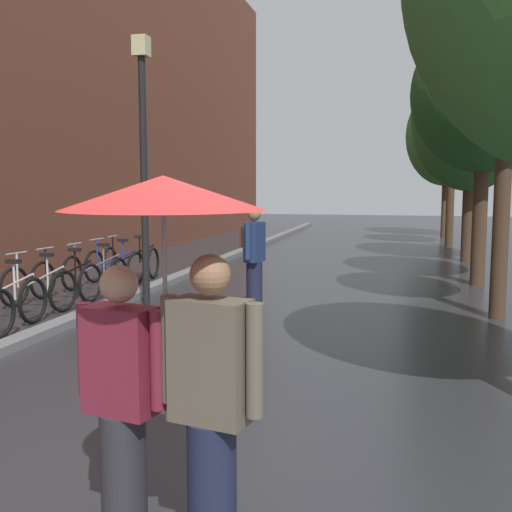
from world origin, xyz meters
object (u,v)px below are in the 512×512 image
at_px(street_tree_2, 485,94).
at_px(parked_bicycle_4, 66,280).
at_px(parked_bicycle_6, 115,266).
at_px(street_lamp_post, 143,153).
at_px(pedestrian_walking_midground, 254,258).
at_px(parked_bicycle_5, 95,273).
at_px(street_tree_1, 509,48).
at_px(parked_bicycle_3, 38,287).
at_px(street_tree_4, 453,120).
at_px(parked_bicycle_2, 3,297).
at_px(couple_under_umbrella, 165,315).
at_px(street_tree_3, 472,116).
at_px(parked_bicycle_7, 131,261).
at_px(street_tree_5, 446,136).

distance_m(street_tree_2, parked_bicycle_4, 8.91).
xyz_separation_m(street_tree_2, parked_bicycle_6, (-7.38, -1.67, -3.51)).
height_order(street_lamp_post, pedestrian_walking_midground, street_lamp_post).
distance_m(street_tree_2, parked_bicycle_5, 8.53).
relative_size(street_tree_2, parked_bicycle_4, 4.78).
height_order(street_tree_1, street_tree_2, street_tree_1).
xyz_separation_m(street_tree_1, parked_bicycle_5, (-7.24, 0.66, -3.71)).
height_order(parked_bicycle_3, pedestrian_walking_midground, pedestrian_walking_midground).
relative_size(street_tree_1, street_tree_4, 0.97).
relative_size(street_tree_2, parked_bicycle_2, 5.04).
bearing_deg(couple_under_umbrella, street_lamp_post, 114.77).
bearing_deg(parked_bicycle_5, couple_under_umbrella, -59.10).
distance_m(street_tree_3, parked_bicycle_2, 12.56).
distance_m(parked_bicycle_4, pedestrian_walking_midground, 3.57).
height_order(street_tree_4, pedestrian_walking_midground, street_tree_4).
bearing_deg(street_tree_3, street_tree_2, -92.14).
height_order(parked_bicycle_5, parked_bicycle_6, same).
xyz_separation_m(parked_bicycle_2, parked_bicycle_5, (0.07, 2.68, 0.00)).
bearing_deg(street_tree_4, parked_bicycle_4, -121.87).
bearing_deg(parked_bicycle_7, parked_bicycle_4, -89.21).
height_order(street_tree_4, parked_bicycle_6, street_tree_4).
bearing_deg(street_lamp_post, couple_under_umbrella, -65.23).
height_order(parked_bicycle_5, pedestrian_walking_midground, pedestrian_walking_midground).
bearing_deg(parked_bicycle_6, parked_bicycle_7, 91.58).
height_order(street_tree_2, parked_bicycle_5, street_tree_2).
xyz_separation_m(parked_bicycle_7, pedestrian_walking_midground, (3.56, -3.02, 0.53)).
bearing_deg(street_tree_2, street_tree_4, 90.18).
xyz_separation_m(street_tree_4, street_tree_5, (0.05, 4.13, -0.18)).
distance_m(street_tree_2, street_tree_5, 12.34).
relative_size(street_tree_2, street_lamp_post, 1.23).
distance_m(street_tree_4, couple_under_umbrella, 18.94).
bearing_deg(parked_bicycle_5, pedestrian_walking_midground, -18.87).
relative_size(street_tree_3, street_tree_5, 0.98).
distance_m(street_tree_2, street_lamp_post, 7.01).
xyz_separation_m(street_tree_3, parked_bicycle_3, (-7.54, -8.50, -3.51)).
bearing_deg(street_tree_3, street_lamp_post, -126.44).
relative_size(street_tree_5, pedestrian_walking_midground, 3.52).
distance_m(parked_bicycle_2, pedestrian_walking_midground, 3.88).
relative_size(street_tree_1, parked_bicycle_7, 4.93).
distance_m(street_tree_2, couple_under_umbrella, 10.96).
distance_m(street_tree_2, street_tree_4, 8.21).
distance_m(street_tree_1, street_tree_5, 15.66).
bearing_deg(parked_bicycle_2, street_tree_5, 67.26).
relative_size(parked_bicycle_7, couple_under_umbrella, 0.53).
distance_m(street_tree_5, parked_bicycle_2, 19.51).
bearing_deg(parked_bicycle_2, pedestrian_walking_midground, 22.92).
relative_size(parked_bicycle_5, couple_under_umbrella, 0.53).
bearing_deg(couple_under_umbrella, parked_bicycle_2, 133.08).
relative_size(street_tree_5, parked_bicycle_6, 5.20).
distance_m(street_tree_1, parked_bicycle_2, 8.45).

